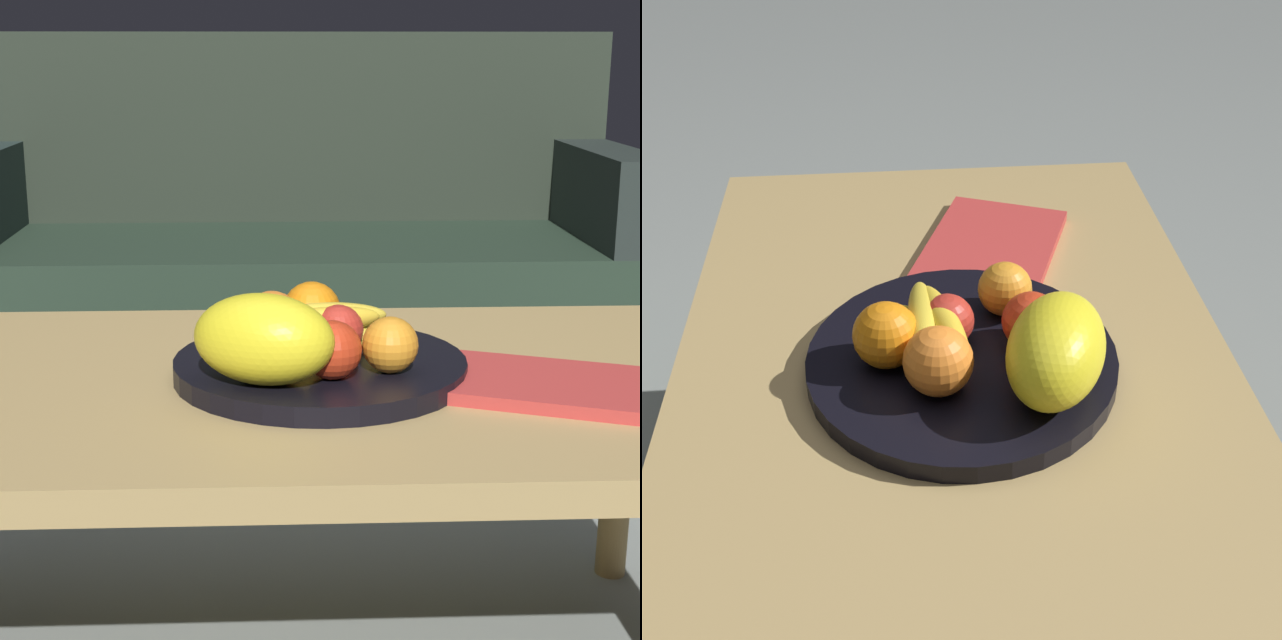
# 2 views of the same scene
# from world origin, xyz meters

# --- Properties ---
(ground_plane) EXTENTS (8.00, 8.00, 0.00)m
(ground_plane) POSITION_xyz_m (0.00, 0.00, 0.00)
(ground_plane) COLOR gray
(coffee_table) EXTENTS (1.15, 0.69, 0.46)m
(coffee_table) POSITION_xyz_m (0.00, 0.00, 0.41)
(coffee_table) COLOR tan
(coffee_table) RESTS_ON ground_plane
(fruit_bowl) EXTENTS (0.37, 0.37, 0.03)m
(fruit_bowl) POSITION_xyz_m (0.03, -0.01, 0.47)
(fruit_bowl) COLOR black
(fruit_bowl) RESTS_ON coffee_table
(melon_large_front) EXTENTS (0.20, 0.16, 0.11)m
(melon_large_front) POSITION_xyz_m (-0.04, -0.10, 0.54)
(melon_large_front) COLOR yellow
(melon_large_front) RESTS_ON fruit_bowl
(orange_front) EXTENTS (0.07, 0.07, 0.07)m
(orange_front) POSITION_xyz_m (0.11, -0.07, 0.52)
(orange_front) COLOR orange
(orange_front) RESTS_ON fruit_bowl
(orange_left) EXTENTS (0.08, 0.08, 0.08)m
(orange_left) POSITION_xyz_m (-0.03, 0.03, 0.52)
(orange_left) COLOR orange
(orange_left) RESTS_ON fruit_bowl
(orange_right) EXTENTS (0.08, 0.08, 0.08)m
(orange_right) POSITION_xyz_m (0.02, 0.08, 0.52)
(orange_right) COLOR orange
(orange_right) RESTS_ON fruit_bowl
(apple_front) EXTENTS (0.06, 0.06, 0.06)m
(apple_front) POSITION_xyz_m (0.05, 0.01, 0.52)
(apple_front) COLOR red
(apple_front) RESTS_ON fruit_bowl
(apple_left) EXTENTS (0.07, 0.07, 0.07)m
(apple_left) POSITION_xyz_m (0.04, -0.09, 0.52)
(apple_left) COLOR red
(apple_left) RESTS_ON fruit_bowl
(banana_bunch) EXTENTS (0.16, 0.10, 0.06)m
(banana_bunch) POSITION_xyz_m (0.04, 0.03, 0.51)
(banana_bunch) COLOR yellow
(banana_bunch) RESTS_ON fruit_bowl
(magazine) EXTENTS (0.30, 0.26, 0.02)m
(magazine) POSITION_xyz_m (0.29, -0.07, 0.47)
(magazine) COLOR #BF3835
(magazine) RESTS_ON coffee_table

